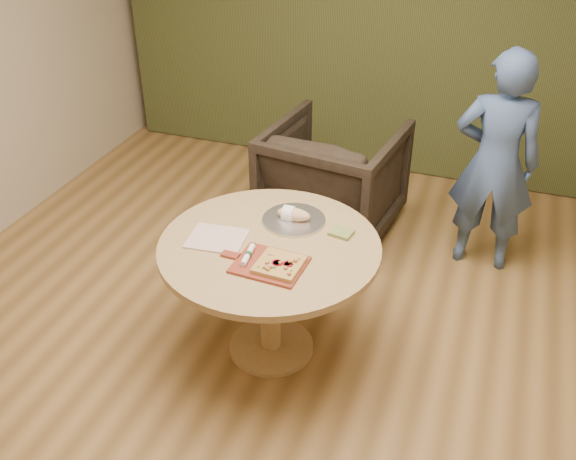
% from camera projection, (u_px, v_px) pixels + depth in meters
% --- Properties ---
extents(room_shell, '(5.04, 6.04, 2.84)m').
position_uv_depth(room_shell, '(262.00, 163.00, 2.78)').
color(room_shell, olive).
rests_on(room_shell, ground).
extents(curtain, '(4.80, 0.14, 2.78)m').
position_uv_depth(curtain, '(397.00, 7.00, 5.08)').
color(curtain, '#32391A').
rests_on(curtain, ground).
extents(pedestal_table, '(1.20, 1.20, 0.75)m').
position_uv_depth(pedestal_table, '(270.00, 265.00, 3.49)').
color(pedestal_table, tan).
rests_on(pedestal_table, ground).
extents(pizza_paddle, '(0.45, 0.30, 0.01)m').
position_uv_depth(pizza_paddle, '(268.00, 264.00, 3.25)').
color(pizza_paddle, maroon).
rests_on(pizza_paddle, pedestal_table).
extents(flatbread_pizza, '(0.23, 0.23, 0.04)m').
position_uv_depth(flatbread_pizza, '(279.00, 265.00, 3.21)').
color(flatbread_pizza, tan).
rests_on(flatbread_pizza, pizza_paddle).
extents(cutlery_roll, '(0.05, 0.20, 0.03)m').
position_uv_depth(cutlery_roll, '(248.00, 255.00, 3.28)').
color(cutlery_roll, white).
rests_on(cutlery_roll, pizza_paddle).
extents(newspaper, '(0.32, 0.28, 0.01)m').
position_uv_depth(newspaper, '(217.00, 239.00, 3.45)').
color(newspaper, white).
rests_on(newspaper, pedestal_table).
extents(serving_tray, '(0.36, 0.36, 0.02)m').
position_uv_depth(serving_tray, '(294.00, 220.00, 3.60)').
color(serving_tray, silver).
rests_on(serving_tray, pedestal_table).
extents(bread_roll, '(0.19, 0.09, 0.09)m').
position_uv_depth(bread_roll, '(292.00, 214.00, 3.59)').
color(bread_roll, '#DFB888').
rests_on(bread_roll, serving_tray).
extents(green_packet, '(0.14, 0.12, 0.02)m').
position_uv_depth(green_packet, '(341.00, 233.00, 3.49)').
color(green_packet, '#59692F').
rests_on(green_packet, pedestal_table).
extents(armchair, '(1.00, 0.95, 0.93)m').
position_uv_depth(armchair, '(334.00, 174.00, 4.70)').
color(armchair, black).
rests_on(armchair, ground).
extents(person_standing, '(0.57, 0.39, 1.53)m').
position_uv_depth(person_standing, '(495.00, 163.00, 4.17)').
color(person_standing, '#3E598A').
rests_on(person_standing, ground).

